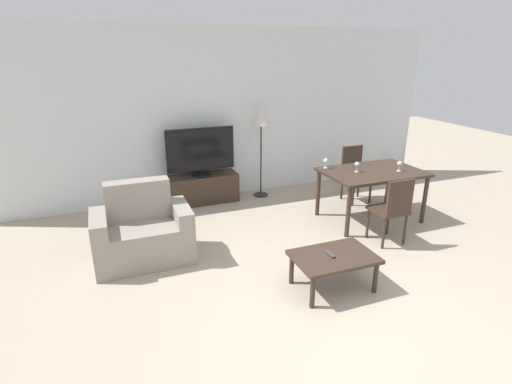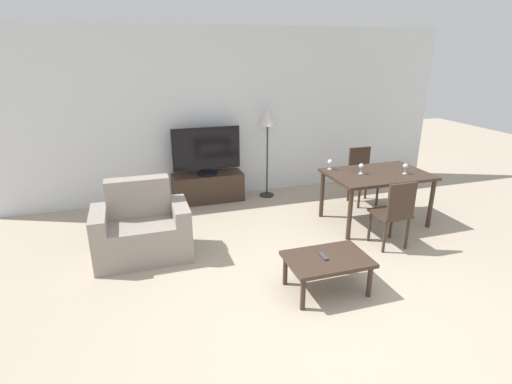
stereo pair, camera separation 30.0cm
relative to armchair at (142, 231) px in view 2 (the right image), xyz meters
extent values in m
plane|color=tan|center=(1.61, -1.76, -0.33)|extent=(18.00, 18.00, 0.00)
cube|color=silver|center=(1.61, 1.87, 1.02)|extent=(7.50, 0.06, 2.70)
cube|color=gray|center=(0.00, -0.04, -0.10)|extent=(0.74, 0.66, 0.46)
cube|color=gray|center=(0.00, 0.19, 0.36)|extent=(0.74, 0.20, 0.47)
cube|color=gray|center=(-0.46, -0.04, -0.01)|extent=(0.18, 0.66, 0.64)
cube|color=gray|center=(0.46, -0.04, -0.01)|extent=(0.18, 0.66, 0.64)
cube|color=#38281E|center=(1.10, 1.59, -0.10)|extent=(1.13, 0.40, 0.46)
cylinder|color=black|center=(1.10, 1.59, 0.14)|extent=(0.32, 0.32, 0.03)
cylinder|color=black|center=(1.10, 1.59, 0.18)|extent=(0.04, 0.04, 0.05)
cube|color=black|center=(1.10, 1.59, 0.55)|extent=(1.07, 0.04, 0.67)
cube|color=black|center=(1.10, 1.57, 0.55)|extent=(1.04, 0.01, 0.64)
cube|color=#38281E|center=(1.75, -1.32, 0.03)|extent=(0.83, 0.57, 0.04)
cylinder|color=#38281E|center=(1.39, -1.55, -0.16)|extent=(0.05, 0.05, 0.34)
cylinder|color=#38281E|center=(2.12, -1.55, -0.16)|extent=(0.05, 0.05, 0.34)
cylinder|color=#38281E|center=(1.39, -1.09, -0.16)|extent=(0.05, 0.05, 0.34)
cylinder|color=#38281E|center=(2.12, -1.09, -0.16)|extent=(0.05, 0.05, 0.34)
cube|color=#38281E|center=(3.20, 0.05, 0.38)|extent=(1.38, 0.91, 0.04)
cylinder|color=#38281E|center=(2.57, -0.35, 0.02)|extent=(0.06, 0.06, 0.69)
cylinder|color=#38281E|center=(3.83, -0.35, 0.02)|extent=(0.06, 0.06, 0.69)
cylinder|color=#38281E|center=(2.57, 0.44, 0.02)|extent=(0.06, 0.06, 0.69)
cylinder|color=#38281E|center=(3.83, 0.44, 0.02)|extent=(0.06, 0.06, 0.69)
cube|color=#38281E|center=(2.96, -0.64, 0.10)|extent=(0.40, 0.40, 0.04)
cylinder|color=#38281E|center=(2.80, -0.48, -0.12)|extent=(0.04, 0.04, 0.41)
cylinder|color=#38281E|center=(3.12, -0.48, -0.12)|extent=(0.04, 0.04, 0.41)
cylinder|color=#38281E|center=(2.80, -0.80, -0.12)|extent=(0.04, 0.04, 0.41)
cylinder|color=#38281E|center=(3.12, -0.80, -0.12)|extent=(0.04, 0.04, 0.41)
cube|color=#38281E|center=(2.96, -0.82, 0.34)|extent=(0.37, 0.04, 0.43)
cube|color=#38281E|center=(3.44, 0.73, 0.10)|extent=(0.40, 0.40, 0.04)
cylinder|color=#38281E|center=(3.28, 0.57, -0.12)|extent=(0.04, 0.04, 0.41)
cylinder|color=#38281E|center=(3.61, 0.57, -0.12)|extent=(0.04, 0.04, 0.41)
cylinder|color=#38281E|center=(3.28, 0.89, -0.12)|extent=(0.04, 0.04, 0.41)
cylinder|color=#38281E|center=(3.61, 0.89, -0.12)|extent=(0.04, 0.04, 0.41)
cube|color=#38281E|center=(3.44, 0.91, 0.34)|extent=(0.37, 0.04, 0.43)
cylinder|color=black|center=(2.10, 1.53, -0.32)|extent=(0.24, 0.24, 0.02)
cylinder|color=black|center=(2.10, 1.53, 0.28)|extent=(0.02, 0.02, 1.18)
cone|color=beige|center=(2.10, 1.53, 1.02)|extent=(0.30, 0.30, 0.29)
cube|color=#38383D|center=(1.72, -1.30, 0.06)|extent=(0.04, 0.15, 0.02)
cylinder|color=silver|center=(2.96, 0.09, 0.41)|extent=(0.06, 0.06, 0.01)
cylinder|color=silver|center=(2.96, 0.09, 0.45)|extent=(0.01, 0.01, 0.07)
sphere|color=silver|center=(2.96, 0.09, 0.51)|extent=(0.07, 0.07, 0.07)
cylinder|color=silver|center=(3.53, -0.10, 0.41)|extent=(0.06, 0.06, 0.01)
cylinder|color=silver|center=(3.53, -0.10, 0.45)|extent=(0.01, 0.01, 0.07)
sphere|color=silver|center=(3.53, -0.10, 0.51)|extent=(0.07, 0.07, 0.07)
cylinder|color=silver|center=(2.65, 0.41, 0.41)|extent=(0.06, 0.06, 0.01)
cylinder|color=silver|center=(2.65, 0.41, 0.45)|extent=(0.01, 0.01, 0.07)
sphere|color=silver|center=(2.65, 0.41, 0.51)|extent=(0.07, 0.07, 0.07)
camera|label=1|loc=(-0.29, -4.39, 2.03)|focal=28.00mm
camera|label=2|loc=(-0.01, -4.49, 2.03)|focal=28.00mm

